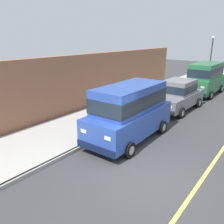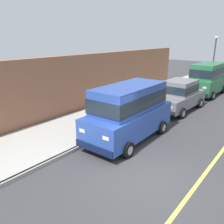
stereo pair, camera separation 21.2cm
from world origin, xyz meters
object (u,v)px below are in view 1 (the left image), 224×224
object	(u,v)px
car_green_van	(205,77)
dog_brown	(92,108)
car_blue_van	(130,110)
car_grey_sedan	(178,95)
fire_hydrant	(149,103)
street_lamp	(211,53)

from	to	relation	value
car_green_van	dog_brown	distance (m)	10.35
car_blue_van	car_grey_sedan	distance (m)	5.69
fire_hydrant	street_lamp	size ratio (longest dim) A/B	0.16
street_lamp	car_blue_van	bearing A→B (deg)	-85.28
dog_brown	street_lamp	world-z (taller)	street_lamp
car_grey_sedan	street_lamp	distance (m)	11.56
car_green_van	fire_hydrant	bearing A→B (deg)	-102.63
car_blue_van	fire_hydrant	distance (m)	4.83
dog_brown	street_lamp	xyz separation A→B (m)	(2.23, 15.54, 2.48)
car_green_van	street_lamp	xyz separation A→B (m)	(-1.38, 5.89, 1.51)
fire_hydrant	car_grey_sedan	bearing A→B (deg)	39.43
car_green_van	fire_hydrant	size ratio (longest dim) A/B	6.78
car_blue_van	car_green_van	bearing A→B (deg)	90.11
car_blue_van	car_green_van	xyz separation A→B (m)	(-0.02, 11.10, 0.00)
car_blue_van	street_lamp	bearing A→B (deg)	94.72
car_grey_sedan	fire_hydrant	distance (m)	1.93
car_grey_sedan	street_lamp	bearing A→B (deg)	96.73
car_grey_sedan	street_lamp	world-z (taller)	street_lamp
dog_brown	street_lamp	bearing A→B (deg)	81.84
car_grey_sedan	fire_hydrant	size ratio (longest dim) A/B	6.40
car_grey_sedan	fire_hydrant	xyz separation A→B (m)	(-1.44, -1.18, -0.51)
fire_hydrant	dog_brown	bearing A→B (deg)	-125.02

